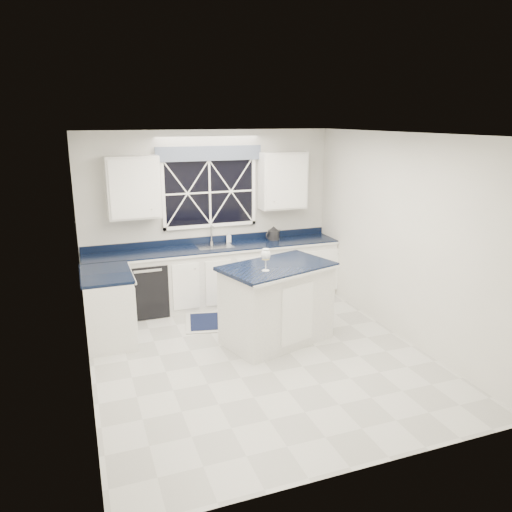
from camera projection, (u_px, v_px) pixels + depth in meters
name	position (u px, v px, depth m)	size (l,w,h in m)	color
ground	(259.00, 356.00, 6.24)	(4.50, 4.50, 0.00)	beige
back_wall	(210.00, 217.00, 7.91)	(4.00, 0.10, 2.70)	silver
base_cabinets	(198.00, 282.00, 7.62)	(3.99, 1.60, 0.90)	silver
countertop	(215.00, 248.00, 7.75)	(3.98, 0.64, 0.04)	black
dishwasher	(146.00, 287.00, 7.52)	(0.60, 0.58, 0.82)	black
window	(210.00, 187.00, 7.74)	(1.65, 0.09, 1.26)	black
upper_cabinets	(212.00, 184.00, 7.61)	(3.10, 0.34, 0.90)	silver
faucet	(212.00, 234.00, 7.88)	(0.05, 0.20, 0.30)	#B4B3B6
island	(277.00, 303.00, 6.54)	(1.60, 1.23, 1.05)	silver
rug	(229.00, 321.00, 7.29)	(1.39, 1.01, 0.02)	#B8B9B3
kettle	(273.00, 234.00, 8.16)	(0.30, 0.24, 0.22)	#2B2B2E
wine_glass	(266.00, 256.00, 6.10)	(0.12, 0.12, 0.28)	white
soap_bottle	(229.00, 237.00, 8.01)	(0.07, 0.08, 0.16)	silver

